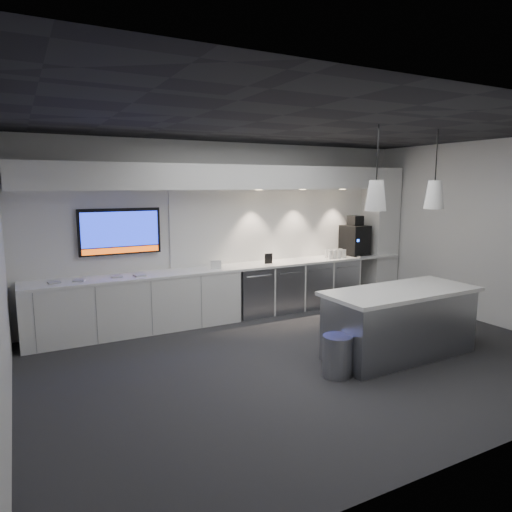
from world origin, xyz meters
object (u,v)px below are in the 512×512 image
wall_tv (120,232)px  coffee_machine (355,239)px  island (400,322)px  bin (337,356)px

wall_tv → coffee_machine: bearing=-3.2°
island → coffee_machine: coffee_machine is taller
wall_tv → bin: bearing=-58.6°
wall_tv → island: wall_tv is taller
bin → coffee_machine: bearing=47.4°
bin → wall_tv: bearing=121.4°
wall_tv → island: 4.35m
island → coffee_machine: (1.44, 2.67, 0.76)m
coffee_machine → bin: bearing=-135.6°
bin → coffee_machine: size_ratio=0.65×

